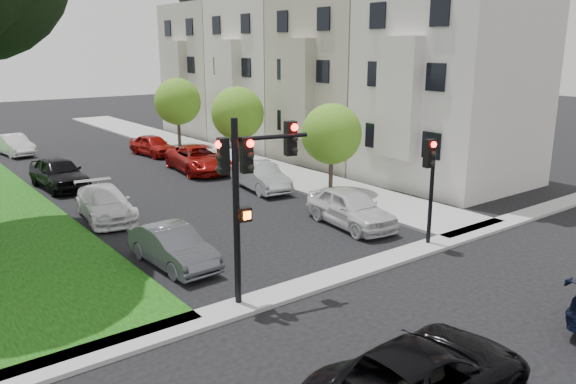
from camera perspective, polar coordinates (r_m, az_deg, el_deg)
ground at (r=16.18m, az=10.96°, el=-10.43°), size 140.00×140.00×0.00m
sidewalk_right at (r=38.67m, az=-9.14°, el=4.33°), size 3.50×44.00×0.12m
sidewalk_cross at (r=17.43m, az=6.04°, el=-8.16°), size 60.00×1.00×0.12m
house_a at (r=29.44m, az=16.48°, el=14.27°), size 7.70×7.55×15.97m
house_b at (r=34.46m, az=6.12°, el=14.70°), size 7.70×7.55×15.97m
house_c at (r=40.25m, az=-1.45°, el=14.73°), size 7.70×7.55×15.97m
house_d at (r=46.54m, az=-7.05°, el=14.59°), size 7.70×7.55×15.97m
small_tree_a at (r=26.32m, az=4.45°, el=5.89°), size 2.84×2.84×4.27m
small_tree_b at (r=32.80m, az=-5.15°, el=7.96°), size 3.07×3.07×4.60m
small_tree_c at (r=39.41m, az=-11.15°, el=9.00°), size 3.18×3.18×4.77m
traffic_signal_main at (r=14.52m, az=-4.08°, el=1.50°), size 2.48×0.70×5.06m
traffic_signal_secondary at (r=19.56m, az=14.25°, el=1.97°), size 0.50×0.40×3.81m
car_cross_near at (r=11.58m, az=13.68°, el=-17.61°), size 4.84×2.25×1.34m
car_parked_0 at (r=21.83m, az=6.39°, el=-1.61°), size 2.22×4.47×1.47m
car_parked_1 at (r=27.26m, az=-2.81°, el=1.59°), size 1.96×4.25×1.35m
car_parked_2 at (r=31.70m, az=-9.08°, el=3.33°), size 2.95×5.41×1.44m
car_parked_3 at (r=37.13m, az=-13.54°, el=4.64°), size 2.04×4.07×1.33m
car_parked_5 at (r=18.19m, az=-11.62°, el=-5.46°), size 1.55×3.93×1.27m
car_parked_6 at (r=23.83m, az=-18.09°, el=-1.11°), size 2.27×4.58×1.28m
car_parked_7 at (r=29.76m, az=-22.26°, el=1.82°), size 2.08×4.67×1.56m
car_parked_9 at (r=40.33m, az=-26.09°, el=4.32°), size 1.95×4.18×1.33m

